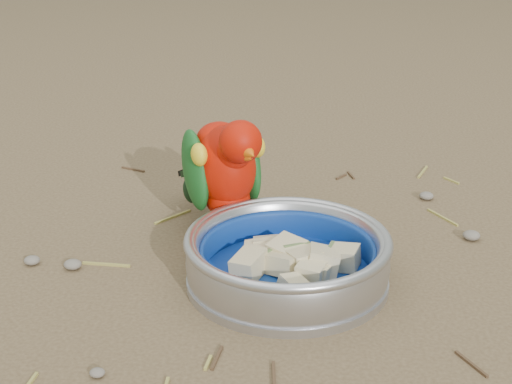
# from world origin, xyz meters

# --- Properties ---
(ground) EXTENTS (60.00, 60.00, 0.00)m
(ground) POSITION_xyz_m (0.00, 0.00, 0.00)
(ground) COLOR brown
(food_bowl) EXTENTS (0.23, 0.23, 0.02)m
(food_bowl) POSITION_xyz_m (0.03, 0.06, 0.01)
(food_bowl) COLOR #B2B2BA
(food_bowl) RESTS_ON ground
(bowl_wall) EXTENTS (0.23, 0.23, 0.04)m
(bowl_wall) POSITION_xyz_m (0.03, 0.06, 0.04)
(bowl_wall) COLOR #B2B2BA
(bowl_wall) RESTS_ON food_bowl
(fruit_wedges) EXTENTS (0.14, 0.14, 0.03)m
(fruit_wedges) POSITION_xyz_m (0.03, 0.06, 0.03)
(fruit_wedges) COLOR beige
(fruit_wedges) RESTS_ON food_bowl
(lory_parrot) EXTENTS (0.18, 0.22, 0.16)m
(lory_parrot) POSITION_xyz_m (-0.05, 0.19, 0.08)
(lory_parrot) COLOR #B61102
(lory_parrot) RESTS_ON ground
(ground_debris) EXTENTS (0.90, 0.80, 0.01)m
(ground_debris) POSITION_xyz_m (0.03, 0.03, 0.00)
(ground_debris) COLOR #9F9445
(ground_debris) RESTS_ON ground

